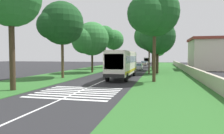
{
  "coord_description": "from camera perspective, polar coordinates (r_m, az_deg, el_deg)",
  "views": [
    {
      "loc": [
        -23.25,
        -6.85,
        3.08
      ],
      "look_at": [
        3.49,
        -0.54,
        1.6
      ],
      "focal_mm": 33.0,
      "sensor_mm": 36.0,
      "label": 1
    }
  ],
  "objects": [
    {
      "name": "trailing_car_2",
      "position": [
        61.42,
        5.04,
        0.82
      ],
      "size": [
        4.3,
        1.78,
        1.43
      ],
      "color": "navy",
      "rests_on": "ground"
    },
    {
      "name": "roadside_tree_right_3",
      "position": [
        83.79,
        12.45,
        5.05
      ],
      "size": [
        7.68,
        6.65,
        9.5
      ],
      "color": "brown",
      "rests_on": "grass_verge_right"
    },
    {
      "name": "roadside_tree_right_1",
      "position": [
        55.84,
        12.44,
        6.01
      ],
      "size": [
        6.04,
        4.83,
        8.53
      ],
      "color": "#3D2D1E",
      "rests_on": "grass_verge_right"
    },
    {
      "name": "roadside_tree_left_3",
      "position": [
        29.73,
        -13.73,
        11.29
      ],
      "size": [
        7.14,
        5.89,
        10.45
      ],
      "color": "brown",
      "rests_on": "grass_verge_left"
    },
    {
      "name": "trailing_car_1",
      "position": [
        52.63,
        3.89,
        0.45
      ],
      "size": [
        4.3,
        1.78,
        1.43
      ],
      "color": "black",
      "rests_on": "ground"
    },
    {
      "name": "trailing_minibus_0",
      "position": [
        78.18,
        9.73,
        1.92
      ],
      "size": [
        6.0,
        2.14,
        2.53
      ],
      "color": "silver",
      "rests_on": "ground"
    },
    {
      "name": "ground",
      "position": [
        24.43,
        -3.12,
        -4.16
      ],
      "size": [
        160.0,
        160.0,
        0.0
      ],
      "primitive_type": "plane",
      "color": "#262628"
    },
    {
      "name": "roadside_tree_right_4",
      "position": [
        25.05,
        11.22,
        14.33
      ],
      "size": [
        7.08,
        5.84,
        10.99
      ],
      "color": "#4C3826",
      "rests_on": "grass_verge_right"
    },
    {
      "name": "zebra_crossing",
      "position": [
        17.77,
        -9.68,
        -6.93
      ],
      "size": [
        5.85,
        6.8,
        0.01
      ],
      "color": "silver",
      "rests_on": "ground"
    },
    {
      "name": "grass_verge_left",
      "position": [
        41.22,
        -8.18,
        -1.2
      ],
      "size": [
        120.0,
        8.0,
        0.04
      ],
      "primitive_type": "cube",
      "color": "#2D6628",
      "rests_on": "ground"
    },
    {
      "name": "coach_bus",
      "position": [
        28.24,
        2.97,
        1.18
      ],
      "size": [
        11.16,
        2.62,
        3.73
      ],
      "color": "silver",
      "rests_on": "ground"
    },
    {
      "name": "trailing_car_3",
      "position": [
        67.56,
        8.87,
        1.0
      ],
      "size": [
        4.3,
        1.78,
        1.43
      ],
      "color": "#B7A893",
      "rests_on": "ground"
    },
    {
      "name": "roadside_tree_right_2",
      "position": [
        36.67,
        12.23,
        7.97
      ],
      "size": [
        7.07,
        6.11,
        9.42
      ],
      "color": "#3D2D1E",
      "rests_on": "grass_verge_right"
    },
    {
      "name": "trailing_car_0",
      "position": [
        46.45,
        7.27,
        0.08
      ],
      "size": [
        4.3,
        1.78,
        1.43
      ],
      "color": "silver",
      "rests_on": "ground"
    },
    {
      "name": "roadside_tree_left_1",
      "position": [
        55.03,
        0.41,
        7.34
      ],
      "size": [
        6.49,
        5.3,
        9.96
      ],
      "color": "brown",
      "rests_on": "grass_verge_left"
    },
    {
      "name": "roadside_building",
      "position": [
        50.78,
        26.11,
        3.31
      ],
      "size": [
        10.53,
        9.8,
        7.05
      ],
      "color": "beige",
      "rests_on": "ground"
    },
    {
      "name": "grass_verge_right",
      "position": [
        38.39,
        15.26,
        -1.59
      ],
      "size": [
        120.0,
        8.0,
        0.04
      ],
      "primitive_type": "cube",
      "color": "#2D6628",
      "rests_on": "ground"
    },
    {
      "name": "roadside_wall",
      "position": [
        43.57,
        19.52,
        -0.23
      ],
      "size": [
        70.0,
        0.4,
        1.3
      ],
      "primitive_type": "cube",
      "color": "#B2A893",
      "rests_on": "grass_verge_right"
    },
    {
      "name": "roadside_tree_right_0",
      "position": [
        44.75,
        10.9,
        8.6
      ],
      "size": [
        8.74,
        7.42,
        11.24
      ],
      "color": "#4C3826",
      "rests_on": "grass_verge_right"
    },
    {
      "name": "utility_pole",
      "position": [
        34.91,
        10.27,
        4.71
      ],
      "size": [
        0.24,
        1.4,
        7.83
      ],
      "color": "#473828",
      "rests_on": "grass_verge_right"
    },
    {
      "name": "centre_line",
      "position": [
        38.98,
        3.12,
        -1.44
      ],
      "size": [
        110.0,
        0.16,
        0.01
      ],
      "primitive_type": "cube",
      "color": "silver",
      "rests_on": "ground"
    },
    {
      "name": "roadside_tree_left_2",
      "position": [
        48.39,
        -2.25,
        8.53
      ],
      "size": [
        5.52,
        4.56,
        10.08
      ],
      "color": "#3D2D1E",
      "rests_on": "grass_verge_left"
    },
    {
      "name": "roadside_tree_left_0",
      "position": [
        37.87,
        -5.9,
        7.51
      ],
      "size": [
        7.53,
        6.23,
        9.21
      ],
      "color": "#4C3826",
      "rests_on": "grass_verge_left"
    }
  ]
}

